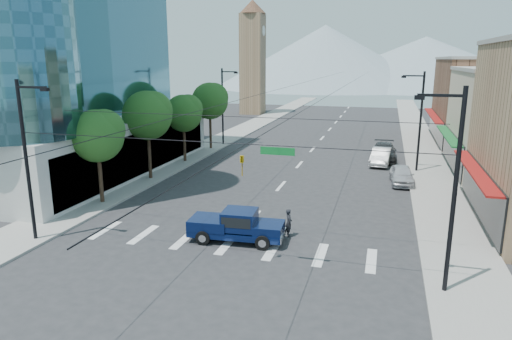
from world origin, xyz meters
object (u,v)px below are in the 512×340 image
Objects in this scene: pickup_truck at (236,225)px; pedestrian at (289,223)px; parked_car_mid at (381,156)px; parked_car_near at (402,175)px; parked_car_far at (384,152)px.

pickup_truck reaches higher than pedestrian.
parked_car_mid is at bearing 67.31° from pickup_truck.
pedestrian is (2.70, 1.52, -0.13)m from pickup_truck.
pickup_truck is at bearing -124.98° from parked_car_near.
parked_car_far is (5.05, 22.87, 0.02)m from pedestrian.
parked_car_near is at bearing 54.70° from pickup_truck.
parked_car_far is at bearing 95.75° from parked_car_near.
parked_car_mid is at bearing -35.90° from pedestrian.
pickup_truck reaches higher than parked_car_mid.
parked_car_near is (9.27, 15.27, -0.19)m from pickup_truck.
pickup_truck is 3.10m from pedestrian.
pickup_truck is 17.87m from parked_car_near.
parked_car_far is at bearing -35.32° from pedestrian.
pickup_truck is 1.12× the size of parked_car_mid.
pedestrian is at bearing -98.42° from parked_car_mid.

